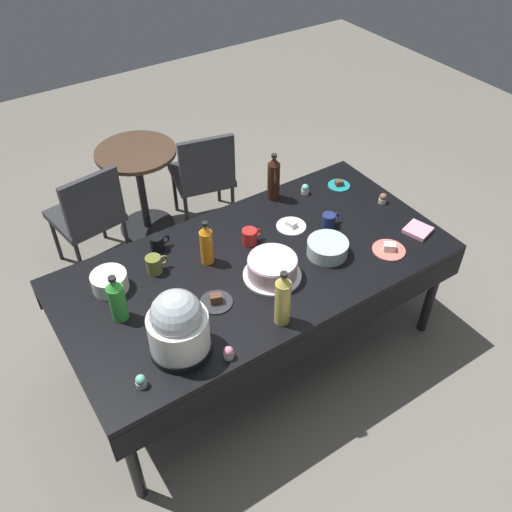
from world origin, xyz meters
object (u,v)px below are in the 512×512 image
at_px(glass_salad_bowl, 327,248).
at_px(soda_bottle_lime_soda, 117,299).
at_px(maroon_chair_right, 204,173).
at_px(frosted_layer_cake, 272,268).
at_px(dessert_plate_coral, 389,249).
at_px(dessert_plate_teal, 339,185).
at_px(maroon_chair_left, 89,213).
at_px(dessert_plate_charcoal, 216,301).
at_px(ceramic_snack_bowl, 110,282).
at_px(coffee_mug_black, 158,243).
at_px(potluck_table, 256,271).
at_px(slow_cooker, 178,326).
at_px(cupcake_vanilla, 305,189).
at_px(round_cafe_table, 139,176).
at_px(cupcake_mint, 141,381).
at_px(cupcake_berry, 383,198).
at_px(dessert_plate_white, 291,226).
at_px(soda_bottle_ginger_ale, 283,299).
at_px(soda_bottle_orange_juice, 206,244).
at_px(coffee_mug_red, 250,236).
at_px(coffee_mug_navy, 329,220).
at_px(coffee_mug_olive, 154,264).
at_px(cupcake_rose, 229,353).
at_px(soda_bottle_cola, 274,178).

relative_size(glass_salad_bowl, soda_bottle_lime_soda, 0.86).
bearing_deg(maroon_chair_right, frosted_layer_cake, -104.27).
bearing_deg(dessert_plate_coral, dessert_plate_teal, 74.75).
bearing_deg(maroon_chair_left, dessert_plate_charcoal, -82.25).
bearing_deg(ceramic_snack_bowl, coffee_mug_black, 23.40).
distance_m(potluck_table, maroon_chair_left, 1.43).
relative_size(potluck_table, maroon_chair_right, 2.59).
bearing_deg(slow_cooker, dessert_plate_coral, -0.73).
height_order(cupcake_vanilla, round_cafe_table, cupcake_vanilla).
bearing_deg(dessert_plate_coral, cupcake_mint, -177.54).
height_order(cupcake_mint, maroon_chair_left, maroon_chair_left).
bearing_deg(cupcake_berry, dessert_plate_charcoal, -172.44).
height_order(glass_salad_bowl, dessert_plate_white, glass_salad_bowl).
relative_size(glass_salad_bowl, soda_bottle_ginger_ale, 0.72).
xyz_separation_m(potluck_table, soda_bottle_orange_juice, (-0.22, 0.16, 0.19)).
height_order(ceramic_snack_bowl, maroon_chair_right, maroon_chair_right).
distance_m(glass_salad_bowl, coffee_mug_red, 0.45).
bearing_deg(soda_bottle_lime_soda, potluck_table, -2.80).
bearing_deg(frosted_layer_cake, maroon_chair_left, 110.90).
bearing_deg(soda_bottle_orange_juice, round_cafe_table, 83.01).
height_order(dessert_plate_charcoal, round_cafe_table, dessert_plate_charcoal).
bearing_deg(dessert_plate_teal, cupcake_berry, -69.01).
bearing_deg(frosted_layer_cake, soda_bottle_ginger_ale, -116.02).
xyz_separation_m(coffee_mug_red, coffee_mug_navy, (0.48, -0.13, -0.00)).
bearing_deg(cupcake_mint, soda_bottle_ginger_ale, -2.20).
relative_size(coffee_mug_red, coffee_mug_olive, 1.00).
height_order(glass_salad_bowl, dessert_plate_charcoal, glass_salad_bowl).
relative_size(dessert_plate_teal, maroon_chair_left, 0.17).
xyz_separation_m(glass_salad_bowl, dessert_plate_teal, (0.49, 0.48, -0.03)).
xyz_separation_m(frosted_layer_cake, coffee_mug_red, (0.05, 0.30, -0.01)).
bearing_deg(slow_cooker, cupcake_rose, -44.57).
xyz_separation_m(slow_cooker, soda_bottle_lime_soda, (-0.16, 0.35, -0.04)).
bearing_deg(dessert_plate_coral, soda_bottle_orange_juice, 151.54).
xyz_separation_m(cupcake_mint, coffee_mug_black, (0.47, 0.81, 0.01)).
bearing_deg(maroon_chair_left, glass_salad_bowl, -58.01).
bearing_deg(maroon_chair_left, cupcake_mint, -101.16).
relative_size(ceramic_snack_bowl, coffee_mug_black, 1.61).
height_order(coffee_mug_red, round_cafe_table, coffee_mug_red).
distance_m(cupcake_berry, coffee_mug_navy, 0.44).
distance_m(glass_salad_bowl, soda_bottle_cola, 0.63).
xyz_separation_m(cupcake_mint, cupcake_berry, (1.86, 0.43, 0.00)).
bearing_deg(soda_bottle_lime_soda, glass_salad_bowl, -9.55).
distance_m(potluck_table, coffee_mug_olive, 0.57).
relative_size(cupcake_vanilla, soda_bottle_ginger_ale, 0.21).
height_order(maroon_chair_left, round_cafe_table, maroon_chair_left).
bearing_deg(soda_bottle_ginger_ale, maroon_chair_left, 103.30).
bearing_deg(round_cafe_table, soda_bottle_orange_juice, -96.99).
distance_m(dessert_plate_coral, dessert_plate_teal, 0.68).
height_order(frosted_layer_cake, coffee_mug_red, frosted_layer_cake).
xyz_separation_m(cupcake_berry, soda_bottle_lime_soda, (-1.77, 0.01, 0.09)).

